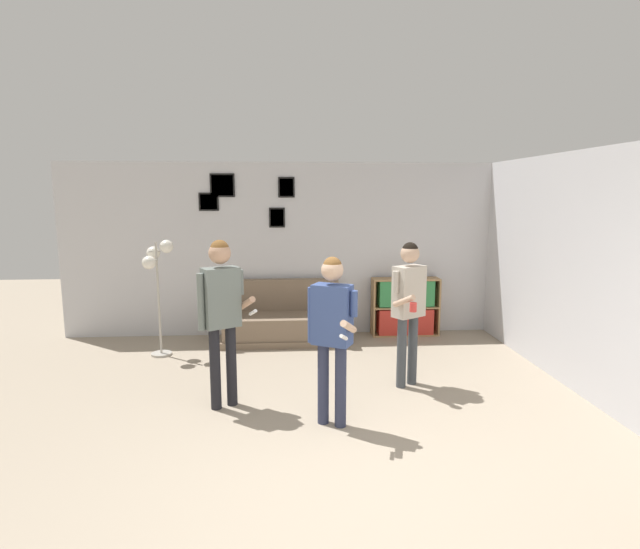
{
  "coord_description": "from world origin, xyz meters",
  "views": [
    {
      "loc": [
        -0.5,
        -3.39,
        2.21
      ],
      "look_at": [
        -0.11,
        2.2,
        1.31
      ],
      "focal_mm": 28.0,
      "sensor_mm": 36.0,
      "label": 1
    }
  ],
  "objects_px": {
    "person_player_foreground_left": "(221,305)",
    "person_watcher_holding_cup": "(409,299)",
    "person_player_foreground_center": "(332,324)",
    "bookshelf": "(405,307)",
    "floor_lamp": "(157,268)",
    "couch": "(283,322)"
  },
  "relations": [
    {
      "from": "person_player_foreground_center",
      "to": "person_player_foreground_left",
      "type": "bearing_deg",
      "value": 155.66
    },
    {
      "from": "couch",
      "to": "person_player_foreground_center",
      "type": "relative_size",
      "value": 1.1
    },
    {
      "from": "couch",
      "to": "person_player_foreground_center",
      "type": "xyz_separation_m",
      "value": [
        0.48,
        -2.86,
        0.71
      ]
    },
    {
      "from": "bookshelf",
      "to": "person_watcher_holding_cup",
      "type": "bearing_deg",
      "value": -102.85
    },
    {
      "from": "bookshelf",
      "to": "floor_lamp",
      "type": "relative_size",
      "value": 0.66
    },
    {
      "from": "bookshelf",
      "to": "person_watcher_holding_cup",
      "type": "height_order",
      "value": "person_watcher_holding_cup"
    },
    {
      "from": "person_player_foreground_left",
      "to": "person_player_foreground_center",
      "type": "bearing_deg",
      "value": -24.34
    },
    {
      "from": "couch",
      "to": "bookshelf",
      "type": "height_order",
      "value": "bookshelf"
    },
    {
      "from": "floor_lamp",
      "to": "person_watcher_holding_cup",
      "type": "relative_size",
      "value": 0.96
    },
    {
      "from": "floor_lamp",
      "to": "person_player_foreground_left",
      "type": "bearing_deg",
      "value": -58.82
    },
    {
      "from": "couch",
      "to": "person_watcher_holding_cup",
      "type": "distance_m",
      "value": 2.51
    },
    {
      "from": "floor_lamp",
      "to": "person_player_foreground_left",
      "type": "distance_m",
      "value": 2.09
    },
    {
      "from": "floor_lamp",
      "to": "person_player_foreground_center",
      "type": "relative_size",
      "value": 0.98
    },
    {
      "from": "person_watcher_holding_cup",
      "to": "person_player_foreground_left",
      "type": "bearing_deg",
      "value": -167.61
    },
    {
      "from": "bookshelf",
      "to": "person_player_foreground_center",
      "type": "xyz_separation_m",
      "value": [
        -1.45,
        -3.05,
        0.55
      ]
    },
    {
      "from": "person_watcher_holding_cup",
      "to": "floor_lamp",
      "type": "bearing_deg",
      "value": 156.95
    },
    {
      "from": "floor_lamp",
      "to": "person_player_foreground_center",
      "type": "bearing_deg",
      "value": -46.42
    },
    {
      "from": "person_player_foreground_left",
      "to": "person_watcher_holding_cup",
      "type": "relative_size",
      "value": 1.05
    },
    {
      "from": "bookshelf",
      "to": "couch",
      "type": "bearing_deg",
      "value": -174.27
    },
    {
      "from": "bookshelf",
      "to": "person_player_foreground_left",
      "type": "distance_m",
      "value": 3.66
    },
    {
      "from": "person_player_foreground_left",
      "to": "couch",
      "type": "bearing_deg",
      "value": 75.64
    },
    {
      "from": "person_player_foreground_left",
      "to": "person_player_foreground_center",
      "type": "relative_size",
      "value": 1.07
    }
  ]
}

